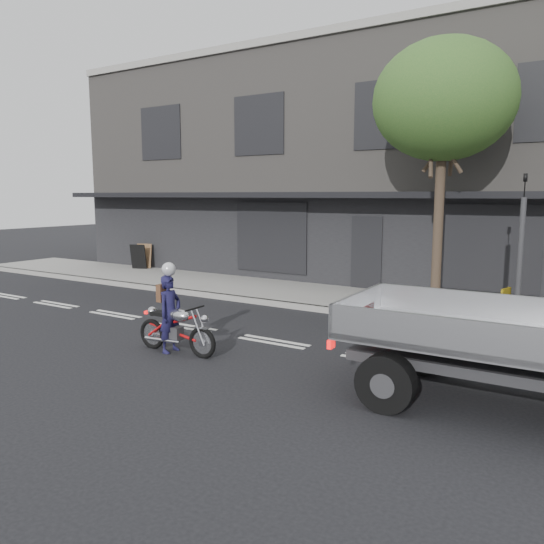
{
  "coord_description": "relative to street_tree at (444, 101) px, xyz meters",
  "views": [
    {
      "loc": [
        5.67,
        -9.15,
        3.05
      ],
      "look_at": [
        -0.36,
        0.5,
        1.39
      ],
      "focal_mm": 35.0,
      "sensor_mm": 36.0,
      "label": 1
    }
  ],
  "objects": [
    {
      "name": "ground",
      "position": [
        -2.2,
        -4.2,
        -5.28
      ],
      "size": [
        80.0,
        80.0,
        0.0
      ],
      "primitive_type": "plane",
      "color": "black",
      "rests_on": "ground"
    },
    {
      "name": "sidewalk",
      "position": [
        -2.2,
        0.5,
        -5.2
      ],
      "size": [
        32.0,
        3.2,
        0.15
      ],
      "primitive_type": "cube",
      "color": "gray",
      "rests_on": "ground"
    },
    {
      "name": "kerb",
      "position": [
        -2.2,
        -1.1,
        -5.2
      ],
      "size": [
        32.0,
        0.2,
        0.15
      ],
      "primitive_type": "cube",
      "color": "gray",
      "rests_on": "ground"
    },
    {
      "name": "building_main",
      "position": [
        -2.2,
        7.1,
        -1.28
      ],
      "size": [
        26.0,
        10.0,
        8.0
      ],
      "primitive_type": "cube",
      "color": "slate",
      "rests_on": "ground"
    },
    {
      "name": "street_tree",
      "position": [
        0.0,
        0.0,
        0.0
      ],
      "size": [
        3.4,
        3.4,
        6.74
      ],
      "color": "#382B21",
      "rests_on": "ground"
    },
    {
      "name": "traffic_light_pole",
      "position": [
        2.0,
        -0.85,
        -3.63
      ],
      "size": [
        0.12,
        0.12,
        3.5
      ],
      "color": "#2D2D30",
      "rests_on": "ground"
    },
    {
      "name": "motorcycle",
      "position": [
        -3.4,
        -5.86,
        -4.78
      ],
      "size": [
        1.88,
        0.55,
        0.97
      ],
      "rotation": [
        0.0,
        0.0,
        0.02
      ],
      "color": "black",
      "rests_on": "ground"
    },
    {
      "name": "rider",
      "position": [
        -3.55,
        -5.86,
        -4.52
      ],
      "size": [
        0.37,
        0.56,
        1.51
      ],
      "primitive_type": "imported",
      "rotation": [
        0.0,
        0.0,
        1.59
      ],
      "color": "#17153A",
      "rests_on": "ground"
    },
    {
      "name": "construction_barrier",
      "position": [
        2.27,
        -0.17,
        -4.75
      ],
      "size": [
        1.44,
        0.86,
        0.75
      ],
      "primitive_type": null,
      "rotation": [
        0.0,
        0.0,
        -0.26
      ],
      "color": "yellow",
      "rests_on": "sidewalk"
    },
    {
      "name": "sandwich_board",
      "position": [
        -12.0,
        1.46,
        -4.64
      ],
      "size": [
        0.72,
        0.6,
        0.98
      ],
      "primitive_type": null,
      "rotation": [
        0.0,
        0.0,
        0.35
      ],
      "color": "black",
      "rests_on": "sidewalk"
    }
  ]
}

